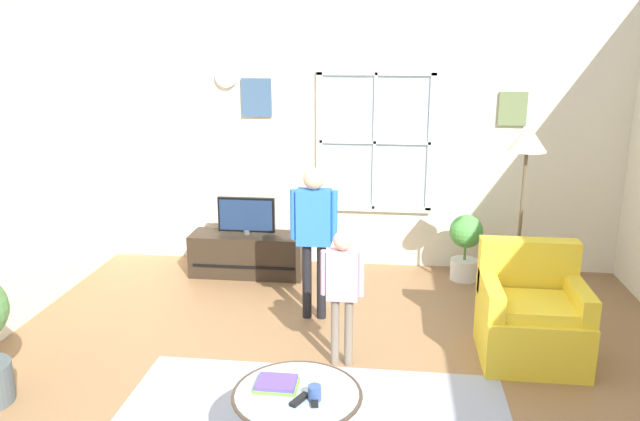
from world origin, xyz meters
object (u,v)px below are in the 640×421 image
object	(u,v)px
television	(246,215)
tv_stand	(248,254)
remote_near_cup	(314,399)
cup	(315,393)
remote_near_books	(299,400)
potted_plant_by_window	(465,243)
person_blue_shirt	(314,226)
floor_lamp	(526,158)
book_stack	(277,384)
person_pink_shirt	(342,283)
coffee_table	(297,398)
armchair	(531,317)

from	to	relation	value
television	tv_stand	bearing A→B (deg)	90.00
television	remote_near_cup	distance (m)	3.21
cup	remote_near_books	world-z (taller)	cup
television	potted_plant_by_window	xyz separation A→B (m)	(2.24, 0.12, -0.25)
person_blue_shirt	floor_lamp	xyz separation A→B (m)	(1.75, 0.20, 0.59)
potted_plant_by_window	floor_lamp	bearing A→B (deg)	-69.67
book_stack	person_pink_shirt	world-z (taller)	person_pink_shirt
television	remote_near_books	xyz separation A→B (m)	(1.01, -3.02, -0.19)
cup	potted_plant_by_window	distance (m)	3.32
tv_stand	person_blue_shirt	xyz separation A→B (m)	(0.83, -0.98, 0.63)
remote_near_cup	potted_plant_by_window	size ratio (longest dim) A/B	0.20
cup	remote_near_books	bearing A→B (deg)	-161.58
remote_near_books	person_blue_shirt	world-z (taller)	person_blue_shirt
person_pink_shirt	coffee_table	bearing A→B (deg)	-97.84
cup	remote_near_books	distance (m)	0.09
book_stack	remote_near_cup	size ratio (longest dim) A/B	1.76
person_pink_shirt	person_blue_shirt	size ratio (longest dim) A/B	0.78
television	person_blue_shirt	xyz separation A→B (m)	(0.83, -0.98, 0.20)
tv_stand	armchair	size ratio (longest dim) A/B	1.35
cup	floor_lamp	size ratio (longest dim) A/B	0.05
armchair	person_pink_shirt	distance (m)	1.50
remote_near_cup	person_blue_shirt	bearing A→B (deg)	97.33
cup	person_blue_shirt	distance (m)	2.06
coffee_table	remote_near_cup	bearing A→B (deg)	-32.27
coffee_table	person_blue_shirt	bearing A→B (deg)	94.45
television	potted_plant_by_window	size ratio (longest dim) A/B	0.86
potted_plant_by_window	book_stack	bearing A→B (deg)	-114.73
person_pink_shirt	floor_lamp	bearing A→B (deg)	34.92
remote_near_books	book_stack	bearing A→B (deg)	139.17
armchair	book_stack	size ratio (longest dim) A/B	3.54
tv_stand	book_stack	bearing A→B (deg)	-73.53
television	potted_plant_by_window	bearing A→B (deg)	3.13
coffee_table	floor_lamp	size ratio (longest dim) A/B	0.44
cup	tv_stand	bearing A→B (deg)	109.98
floor_lamp	book_stack	bearing A→B (deg)	-129.20
remote_near_books	potted_plant_by_window	world-z (taller)	potted_plant_by_window
television	coffee_table	xyz separation A→B (m)	(0.98, -2.94, -0.23)
remote_near_books	person_blue_shirt	distance (m)	2.09
floor_lamp	person_blue_shirt	bearing A→B (deg)	-173.49
cup	potted_plant_by_window	xyz separation A→B (m)	(1.15, 3.12, -0.09)
book_stack	cup	bearing A→B (deg)	-23.93
tv_stand	book_stack	xyz separation A→B (m)	(0.86, -2.89, 0.24)
person_blue_shirt	potted_plant_by_window	distance (m)	1.85
book_stack	potted_plant_by_window	world-z (taller)	potted_plant_by_window
person_blue_shirt	floor_lamp	size ratio (longest dim) A/B	0.79
person_pink_shirt	floor_lamp	size ratio (longest dim) A/B	0.62
tv_stand	television	world-z (taller)	television
tv_stand	cup	bearing A→B (deg)	-70.02
coffee_table	person_pink_shirt	distance (m)	1.19
coffee_table	person_blue_shirt	size ratio (longest dim) A/B	0.55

